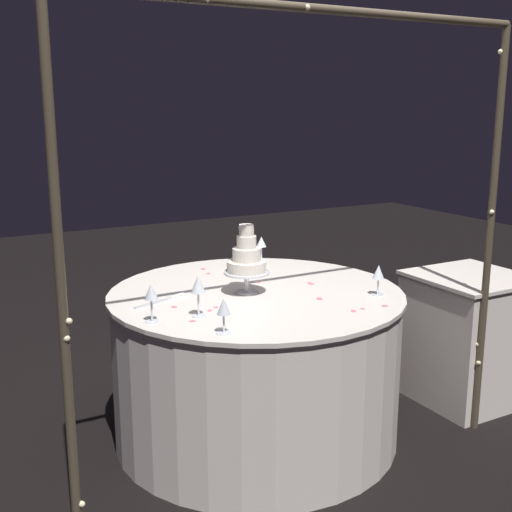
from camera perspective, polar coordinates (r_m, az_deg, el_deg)
The scene contains 27 objects.
ground_plane at distance 3.50m, azimuth 0.00°, elevation -15.10°, with size 12.00×12.00×0.00m, color black.
decorative_arch at distance 2.68m, azimuth 5.18°, elevation 6.33°, with size 2.11×0.06×2.02m.
main_table at distance 3.34m, azimuth 0.00°, elevation -9.35°, with size 1.44×1.44×0.76m.
side_table at distance 3.93m, azimuth 17.85°, elevation -6.71°, with size 0.59×0.59×0.73m.
tiered_cake at distance 3.15m, azimuth -0.83°, elevation -0.31°, with size 0.22×0.22×0.34m.
wine_glass_0 at distance 3.18m, azimuth 10.55°, elevation -1.51°, with size 0.06×0.06×0.15m.
wine_glass_1 at distance 2.77m, azimuth -9.06°, elevation -3.26°, with size 0.06×0.06×0.17m.
wine_glass_2 at distance 3.54m, azimuth -0.63°, elevation 0.29°, with size 0.06×0.06×0.16m.
wine_glass_3 at distance 2.82m, azimuth -5.03°, elevation -2.60°, with size 0.06×0.06×0.18m.
wine_glass_4 at distance 2.61m, azimuth -2.82°, elevation -4.57°, with size 0.06×0.06×0.15m.
wine_glass_5 at distance 3.72m, azimuth 0.46°, elevation 1.08°, with size 0.06×0.06×0.16m.
cake_knife at distance 3.09m, azimuth -8.02°, elevation -3.80°, with size 0.29×0.12×0.01m.
rose_petal_0 at distance 2.98m, azimuth 9.21°, elevation -4.51°, with size 0.02×0.02×0.00m, color #EA6B84.
rose_petal_1 at distance 2.97m, azimuth -3.50°, elevation -4.45°, with size 0.03×0.02×0.00m, color #EA6B84.
rose_petal_2 at distance 3.35m, azimuth 4.91°, elevation -2.43°, with size 0.03×0.02×0.00m, color #EA6B84.
rose_petal_3 at distance 3.21m, azimuth -8.97°, elevation -3.23°, with size 0.04×0.03×0.00m, color #EA6B84.
rose_petal_4 at distance 3.11m, azimuth 5.52°, elevation -3.69°, with size 0.04×0.03×0.00m, color #EA6B84.
rose_petal_5 at distance 3.36m, azimuth 4.70°, elevation -2.36°, with size 0.03×0.02×0.00m, color #EA6B84.
rose_petal_6 at distance 3.33m, azimuth -0.67°, elevation -2.47°, with size 0.04×0.02×0.00m, color #EA6B84.
rose_petal_7 at distance 3.37m, azimuth 0.27°, elevation -2.28°, with size 0.03×0.02×0.00m, color #EA6B84.
rose_petal_8 at distance 2.93m, azimuth -4.03°, elevation -4.72°, with size 0.03×0.02×0.00m, color #EA6B84.
rose_petal_9 at distance 3.56m, azimuth -4.15°, elevation -1.51°, with size 0.03×0.02×0.00m, color #EA6B84.
rose_petal_10 at distance 2.99m, azimuth -7.08°, elevation -4.38°, with size 0.03×0.02×0.00m, color #EA6B84.
rose_petal_11 at distance 2.79m, azimuth -5.51°, elevation -5.61°, with size 0.03×0.02×0.00m, color #EA6B84.
rose_petal_12 at distance 2.94m, azimuth 8.45°, elevation -4.72°, with size 0.03×0.02×0.00m, color #EA6B84.
rose_petal_13 at distance 3.04m, azimuth 11.10°, elevation -4.25°, with size 0.03×0.02×0.00m, color #EA6B84.
rose_petal_14 at distance 3.66m, azimuth -4.59°, elevation -1.11°, with size 0.03×0.02×0.00m, color #EA6B84.
Camera 1 is at (1.49, 2.70, 1.65)m, focal length 46.21 mm.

